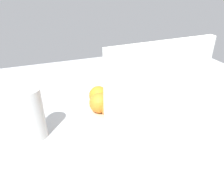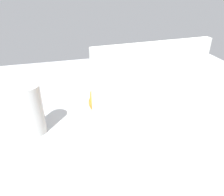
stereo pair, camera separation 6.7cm
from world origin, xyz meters
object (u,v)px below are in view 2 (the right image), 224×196
at_px(orange_center, 126,103).
at_px(orange_top_stack, 99,95).
at_px(orange_back_left, 127,95).
at_px(banana_bunch, 120,99).
at_px(orange_front_left, 99,102).
at_px(cutting_board, 148,113).
at_px(orange_back_right, 114,91).
at_px(fruit_bowl, 112,112).
at_px(orange_front_right, 110,108).
at_px(jar_lid, 160,99).
at_px(thermos_tumbler, 32,110).

bearing_deg(orange_center, orange_top_stack, -45.59).
relative_size(orange_back_left, orange_top_stack, 1.00).
height_order(orange_center, orange_back_left, same).
xyz_separation_m(orange_center, orange_top_stack, (0.08, -0.08, 0.00)).
bearing_deg(banana_bunch, orange_center, 107.77).
bearing_deg(orange_front_left, orange_back_left, -166.24).
bearing_deg(cutting_board, orange_back_right, -92.55).
height_order(fruit_bowl, orange_front_right, orange_front_right).
bearing_deg(fruit_bowl, jar_lid, -163.05).
distance_m(fruit_bowl, orange_top_stack, 0.08).
bearing_deg(orange_center, jar_lid, -150.14).
height_order(orange_front_right, orange_top_stack, same).
bearing_deg(jar_lid, orange_top_stack, 6.05).
xyz_separation_m(banana_bunch, cutting_board, (0.00, 0.26, 0.10)).
distance_m(orange_front_left, banana_bunch, 0.08).
bearing_deg(orange_front_left, orange_center, 163.29).
bearing_deg(banana_bunch, orange_top_stack, -33.08).
height_order(orange_top_stack, banana_bunch, orange_top_stack).
relative_size(orange_front_right, orange_center, 1.00).
bearing_deg(orange_back_right, orange_back_left, 138.12).
xyz_separation_m(fruit_bowl, orange_front_right, (0.02, 0.06, 0.06)).
relative_size(orange_back_left, thermos_tumbler, 0.40).
distance_m(orange_front_left, orange_front_right, 0.06).
bearing_deg(orange_front_right, fruit_bowl, -111.72).
height_order(fruit_bowl, orange_back_left, orange_back_left).
bearing_deg(orange_back_left, orange_front_left, 13.76).
relative_size(orange_front_right, banana_bunch, 0.42).
distance_m(orange_top_stack, banana_bunch, 0.08).
bearing_deg(orange_front_right, banana_bunch, -132.26).
relative_size(orange_front_right, thermos_tumbler, 0.40).
bearing_deg(orange_top_stack, orange_front_left, 76.81).
relative_size(fruit_bowl, banana_bunch, 1.39).
distance_m(orange_back_right, jar_lid, 0.23).
xyz_separation_m(orange_front_right, orange_back_right, (-0.05, -0.12, 0.00)).
height_order(orange_back_left, orange_back_right, same).
height_order(orange_front_left, orange_top_stack, same).
bearing_deg(jar_lid, banana_bunch, 19.69).
xyz_separation_m(orange_back_right, cutting_board, (-0.00, 0.32, 0.10)).
relative_size(orange_back_right, jar_lid, 1.12).
bearing_deg(orange_front_left, orange_top_stack, -103.19).
height_order(thermos_tumbler, jar_lid, thermos_tumbler).
distance_m(orange_center, orange_back_left, 0.06).
height_order(orange_front_left, orange_back_right, same).
bearing_deg(orange_back_left, orange_top_stack, -13.90).
height_order(orange_front_left, orange_center, same).
height_order(orange_back_right, banana_bunch, orange_back_right).
distance_m(orange_back_right, thermos_tumbler, 0.31).
xyz_separation_m(orange_back_left, cutting_board, (0.04, 0.28, 0.10)).
relative_size(orange_back_left, jar_lid, 1.12).
xyz_separation_m(orange_center, jar_lid, (-0.20, -0.11, -0.07)).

